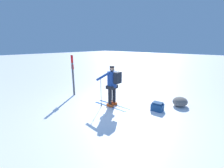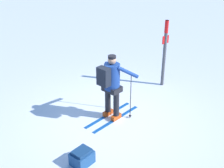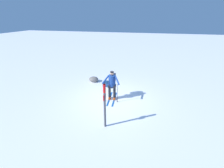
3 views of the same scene
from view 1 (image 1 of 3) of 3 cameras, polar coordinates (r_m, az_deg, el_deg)
The scene contains 5 objects.
ground_plane at distance 6.61m, azimuth 0.31°, elevation -8.25°, with size 80.00×80.00×0.00m, color white.
skier at distance 6.27m, azimuth 0.19°, elevation 0.43°, with size 1.00×1.69×1.74m.
dropped_backpack at distance 6.38m, azimuth 16.91°, elevation -8.24°, with size 0.41×0.48×0.35m.
trail_marker at distance 7.90m, azimuth -14.70°, elevation 4.35°, with size 0.11×0.24×2.08m.
rock_boulder at distance 7.16m, azimuth 24.50°, elevation -6.14°, with size 0.71×0.60×0.39m, color slate.
Camera 1 is at (-4.53, -4.05, 2.61)m, focal length 24.00 mm.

